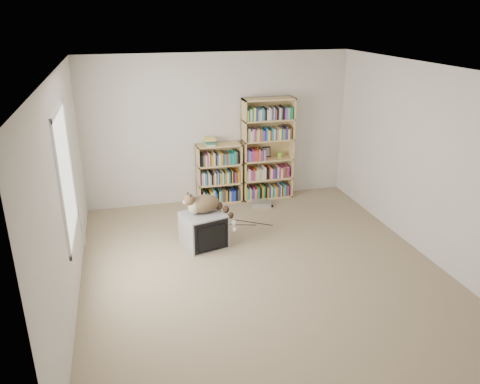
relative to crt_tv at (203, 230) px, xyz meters
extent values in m
cube|color=gray|center=(0.60, -0.81, -0.24)|extent=(4.50, 5.00, 0.01)
cube|color=beige|center=(0.60, 1.69, 1.01)|extent=(4.50, 0.02, 2.50)
cube|color=beige|center=(0.60, -3.31, 1.01)|extent=(4.50, 0.02, 2.50)
cube|color=beige|center=(-1.65, -0.81, 1.01)|extent=(0.02, 5.00, 2.50)
cube|color=beige|center=(2.85, -0.81, 1.01)|extent=(0.02, 5.00, 2.50)
cube|color=white|center=(0.60, -0.81, 2.26)|extent=(4.50, 5.00, 0.02)
cube|color=white|center=(-1.63, -0.61, 1.16)|extent=(0.02, 1.22, 1.52)
cube|color=#969699|center=(0.00, -0.01, 0.00)|extent=(0.67, 0.63, 0.48)
cube|color=black|center=(0.06, -0.23, 0.00)|extent=(0.50, 0.16, 0.44)
cube|color=black|center=(0.07, -0.25, -0.01)|extent=(0.40, 0.12, 0.34)
cube|color=black|center=(-0.03, 0.10, -0.01)|extent=(0.39, 0.35, 0.29)
ellipsoid|color=#3C2518|center=(0.03, 0.07, 0.36)|extent=(0.51, 0.40, 0.25)
ellipsoid|color=#3C2518|center=(0.14, 0.09, 0.36)|extent=(0.25, 0.27, 0.18)
ellipsoid|color=tan|center=(-0.11, 0.01, 0.36)|extent=(0.21, 0.21, 0.21)
ellipsoid|color=#3C2518|center=(-0.18, 0.00, 0.47)|extent=(0.19, 0.19, 0.15)
sphere|color=beige|center=(-0.24, -0.01, 0.45)|extent=(0.08, 0.08, 0.06)
cone|color=black|center=(-0.17, -0.03, 0.54)|extent=(0.07, 0.08, 0.08)
cone|color=black|center=(-0.19, 0.06, 0.54)|extent=(0.07, 0.08, 0.08)
cube|color=tan|center=(1.00, 1.53, 0.64)|extent=(0.03, 0.30, 1.76)
cube|color=tan|center=(1.85, 1.53, 0.64)|extent=(0.02, 0.30, 1.76)
cube|color=tan|center=(1.42, 1.67, 0.64)|extent=(0.88, 0.03, 1.76)
cube|color=tan|center=(1.42, 1.53, 1.51)|extent=(0.88, 0.30, 0.02)
cube|color=tan|center=(1.42, 1.53, -0.23)|extent=(0.88, 0.30, 0.03)
cube|color=tan|center=(1.42, 1.53, 0.12)|extent=(0.88, 0.30, 0.03)
cube|color=tan|center=(1.42, 1.53, 0.47)|extent=(0.88, 0.30, 0.02)
cube|color=tan|center=(1.42, 1.53, 0.81)|extent=(0.88, 0.30, 0.02)
cube|color=tan|center=(1.42, 1.53, 1.16)|extent=(0.88, 0.30, 0.02)
cube|color=red|center=(1.42, 1.53, -0.12)|extent=(0.80, 0.24, 0.19)
cube|color=#1930A4|center=(1.42, 1.53, 0.23)|extent=(0.80, 0.24, 0.19)
cube|color=#167C4F|center=(1.42, 1.53, 0.57)|extent=(0.80, 0.24, 0.19)
cube|color=beige|center=(1.42, 1.53, 0.92)|extent=(0.80, 0.24, 0.19)
cube|color=black|center=(1.42, 1.53, 1.27)|extent=(0.80, 0.24, 0.19)
cube|color=tan|center=(0.20, 1.53, 0.28)|extent=(0.03, 0.30, 1.03)
cube|color=tan|center=(0.92, 1.53, 0.28)|extent=(0.03, 0.30, 1.03)
cube|color=tan|center=(0.56, 1.67, 0.28)|extent=(0.75, 0.03, 1.03)
cube|color=tan|center=(0.56, 1.53, 0.78)|extent=(0.75, 0.30, 0.02)
cube|color=tan|center=(0.56, 1.53, -0.23)|extent=(0.75, 0.30, 0.03)
cube|color=tan|center=(0.56, 1.53, 0.11)|extent=(0.75, 0.30, 0.03)
cube|color=tan|center=(0.56, 1.53, 0.44)|extent=(0.75, 0.30, 0.02)
cube|color=red|center=(0.56, 1.53, -0.12)|extent=(0.67, 0.24, 0.19)
cube|color=#1930A4|center=(0.56, 1.53, 0.22)|extent=(0.67, 0.24, 0.19)
cube|color=#167C4F|center=(0.56, 1.53, 0.55)|extent=(0.67, 0.24, 0.19)
cube|color=red|center=(0.42, 1.54, 0.85)|extent=(0.20, 0.26, 0.11)
cylinder|color=#76A930|center=(1.65, 1.53, 0.53)|extent=(0.09, 0.09, 0.10)
cube|color=black|center=(1.43, 1.63, 0.57)|extent=(0.14, 0.05, 0.18)
cube|color=#BBBBC0|center=(1.21, 1.17, -0.20)|extent=(0.37, 0.31, 0.07)
cube|color=silver|center=(-1.63, 0.34, 0.08)|extent=(0.01, 0.08, 0.13)
camera|label=1|loc=(-1.00, -5.86, 2.87)|focal=35.00mm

